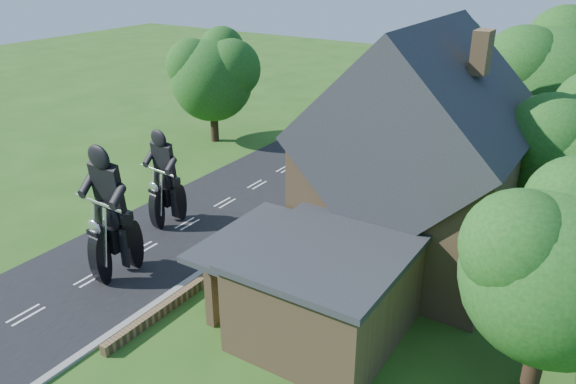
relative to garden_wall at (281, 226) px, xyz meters
The scene contains 18 objects.
ground 6.60m from the garden_wall, 130.70° to the right, with size 120.00×120.00×0.00m, color #254F16.
road 6.60m from the garden_wall, 130.70° to the right, with size 7.00×80.00×0.02m, color black.
kerb 5.04m from the garden_wall, 97.41° to the right, with size 0.30×80.00×0.12m, color gray.
garden_wall is the anchor object (origin of this frame).
house 7.52m from the garden_wall, ahead, with size 9.54×8.64×10.24m.
annex 8.19m from the garden_wall, 46.16° to the right, with size 7.05×5.94×3.44m.
tree_annex_side 14.45m from the garden_wall, 20.89° to the right, with size 5.64×5.20×7.48m.
tree_behind_house 16.06m from the garden_wall, 48.43° to the left, with size 7.81×7.20×10.08m.
tree_behind_left 13.88m from the garden_wall, 72.34° to the left, with size 6.94×6.40×9.16m.
tree_far_road 15.13m from the garden_wall, 140.77° to the left, with size 6.08×5.60×7.84m.
shrub_a 6.09m from the garden_wall, 80.54° to the right, with size 0.90×0.90×1.10m, color black.
shrub_b 3.66m from the garden_wall, 74.05° to the right, with size 0.90×0.90×1.10m, color black.
shrub_c 1.46m from the garden_wall, 45.00° to the right, with size 0.90×0.90×1.10m, color black.
shrub_d 4.14m from the garden_wall, 75.96° to the left, with size 0.90×0.90×1.10m, color black.
shrub_e 6.59m from the garden_wall, 81.25° to the left, with size 0.90×0.90×1.10m, color black.
shrub_f 9.06m from the garden_wall, 83.66° to the left, with size 0.90×0.90×1.10m, color black.
motorcycle_lead 7.96m from the garden_wall, 116.35° to the right, with size 0.48×1.88×1.75m, color black, non-canonical shape.
motorcycle_follow 5.68m from the garden_wall, 154.42° to the right, with size 0.40×1.59×1.48m, color black, non-canonical shape.
Camera 1 is at (17.76, -15.41, 12.76)m, focal length 35.00 mm.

